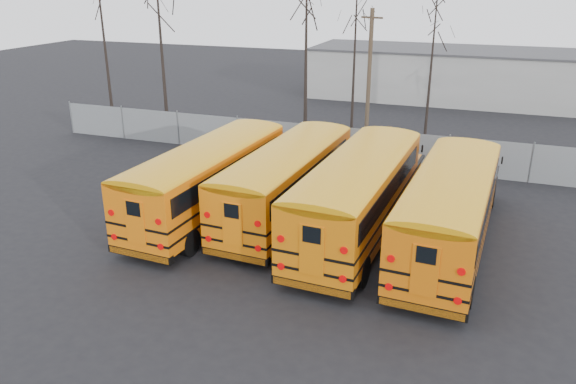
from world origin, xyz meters
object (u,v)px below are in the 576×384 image
at_px(bus_c, 360,189).
at_px(bus_d, 451,203).
at_px(bus_b, 289,175).
at_px(utility_pole_left, 369,76).
at_px(bus_a, 211,173).

xyz_separation_m(bus_c, bus_d, (3.43, -0.19, -0.06)).
height_order(bus_b, bus_c, bus_c).
bearing_deg(bus_d, utility_pole_left, 117.16).
bearing_deg(utility_pole_left, bus_a, -85.45).
height_order(bus_a, bus_c, bus_c).
bearing_deg(bus_d, bus_a, -177.32).
relative_size(bus_a, bus_b, 1.02).
bearing_deg(utility_pole_left, bus_d, -46.09).
bearing_deg(bus_c, bus_a, -175.91).
xyz_separation_m(bus_a, utility_pole_left, (3.68, 13.62, 2.20)).
distance_m(bus_b, bus_d, 6.75).
bearing_deg(utility_pole_left, bus_c, -58.92).
height_order(bus_c, bus_d, bus_c).
xyz_separation_m(bus_b, bus_d, (6.67, -1.02, 0.05)).
bearing_deg(bus_d, bus_b, 174.27).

